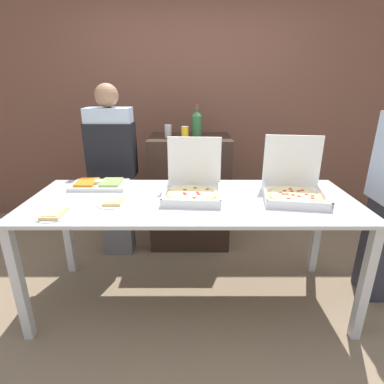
# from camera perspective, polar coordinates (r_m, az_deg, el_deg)

# --- Properties ---
(ground_plane) EXTENTS (16.00, 16.00, 0.00)m
(ground_plane) POSITION_cam_1_polar(r_m,az_deg,el_deg) (2.56, 0.00, -19.53)
(ground_plane) COLOR #847056
(brick_wall_behind) EXTENTS (10.00, 0.06, 2.80)m
(brick_wall_behind) POSITION_cam_1_polar(r_m,az_deg,el_deg) (3.68, -0.03, 16.40)
(brick_wall_behind) COLOR brown
(brick_wall_behind) RESTS_ON ground_plane
(buffet_table) EXTENTS (2.31, 0.88, 0.86)m
(buffet_table) POSITION_cam_1_polar(r_m,az_deg,el_deg) (2.16, 0.00, -3.63)
(buffet_table) COLOR silver
(buffet_table) RESTS_ON ground_plane
(pizza_box_near_right) EXTENTS (0.43, 0.44, 0.40)m
(pizza_box_near_right) POSITION_cam_1_polar(r_m,az_deg,el_deg) (2.15, 0.18, 1.14)
(pizza_box_near_right) COLOR white
(pizza_box_near_right) RESTS_ON buffet_table
(pizza_box_near_left) EXTENTS (0.47, 0.49, 0.41)m
(pizza_box_near_left) POSITION_cam_1_polar(r_m,az_deg,el_deg) (2.26, 18.74, 0.98)
(pizza_box_near_left) COLOR white
(pizza_box_near_left) RESTS_ON buffet_table
(paper_plate_front_center) EXTENTS (0.22, 0.22, 0.03)m
(paper_plate_front_center) POSITION_cam_1_polar(r_m,az_deg,el_deg) (2.03, -24.79, -3.86)
(paper_plate_front_center) COLOR white
(paper_plate_front_center) RESTS_ON buffet_table
(paper_plate_front_right) EXTENTS (0.24, 0.24, 0.03)m
(paper_plate_front_right) POSITION_cam_1_polar(r_m,az_deg,el_deg) (2.11, -14.61, -1.73)
(paper_plate_front_right) COLOR white
(paper_plate_front_right) RESTS_ON buffet_table
(veggie_tray) EXTENTS (0.43, 0.25, 0.05)m
(veggie_tray) POSITION_cam_1_polar(r_m,az_deg,el_deg) (2.46, -17.24, 1.41)
(veggie_tray) COLOR white
(veggie_tray) RESTS_ON buffet_table
(sideboard_podium) EXTENTS (0.80, 0.58, 1.14)m
(sideboard_podium) POSITION_cam_1_polar(r_m,az_deg,el_deg) (3.14, -0.42, 0.23)
(sideboard_podium) COLOR black
(sideboard_podium) RESTS_ON ground_plane
(soda_bottle) EXTENTS (0.10, 0.10, 0.30)m
(soda_bottle) POSITION_cam_1_polar(r_m,az_deg,el_deg) (2.92, 0.91, 12.88)
(soda_bottle) COLOR #2D6638
(soda_bottle) RESTS_ON sideboard_podium
(soda_can_silver) EXTENTS (0.07, 0.07, 0.12)m
(soda_can_silver) POSITION_cam_1_polar(r_m,az_deg,el_deg) (2.92, -4.60, 11.45)
(soda_can_silver) COLOR silver
(soda_can_silver) RESTS_ON sideboard_podium
(soda_can_colored) EXTENTS (0.07, 0.07, 0.12)m
(soda_can_colored) POSITION_cam_1_polar(r_m,az_deg,el_deg) (2.80, -1.38, 11.13)
(soda_can_colored) COLOR gold
(soda_can_colored) RESTS_ON sideboard_podium
(person_server_vest) EXTENTS (0.42, 0.24, 1.63)m
(person_server_vest) POSITION_cam_1_polar(r_m,az_deg,el_deg) (2.90, -14.85, 5.10)
(person_server_vest) COLOR slate
(person_server_vest) RESTS_ON ground_plane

